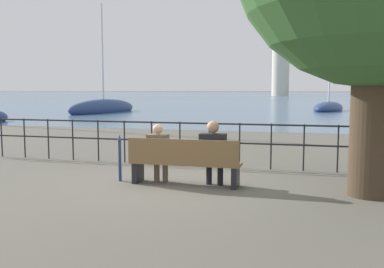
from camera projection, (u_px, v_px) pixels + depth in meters
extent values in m
plane|color=#605B51|center=(185.00, 185.00, 8.19)|extent=(1000.00, 1000.00, 0.00)
cube|color=slate|center=(302.00, 95.00, 162.52)|extent=(600.00, 300.00, 0.01)
cylinder|color=#423323|center=(373.00, 121.00, 7.21)|extent=(0.74, 0.74, 2.57)
cube|color=brown|center=(185.00, 163.00, 8.15)|extent=(2.14, 0.45, 0.05)
cube|color=brown|center=(182.00, 151.00, 7.93)|extent=(2.14, 0.04, 0.45)
cube|color=black|center=(138.00, 172.00, 8.42)|extent=(0.10, 0.41, 0.40)
cube|color=black|center=(235.00, 177.00, 7.92)|extent=(0.10, 0.41, 0.40)
cylinder|color=brown|center=(157.00, 170.00, 8.48)|extent=(0.11, 0.11, 0.45)
cylinder|color=brown|center=(165.00, 170.00, 8.44)|extent=(0.11, 0.11, 0.45)
cube|color=brown|center=(159.00, 157.00, 8.35)|extent=(0.33, 0.26, 0.14)
cube|color=brown|center=(158.00, 147.00, 8.24)|extent=(0.39, 0.24, 0.51)
sphere|color=tan|center=(158.00, 129.00, 8.21)|extent=(0.19, 0.19, 0.19)
cylinder|color=black|center=(209.00, 173.00, 8.21)|extent=(0.11, 0.11, 0.45)
cylinder|color=black|center=(220.00, 173.00, 8.15)|extent=(0.11, 0.11, 0.45)
cube|color=black|center=(214.00, 160.00, 8.07)|extent=(0.42, 0.26, 0.14)
cube|color=black|center=(213.00, 148.00, 7.96)|extent=(0.49, 0.24, 0.55)
sphere|color=#A87A5B|center=(213.00, 127.00, 7.92)|extent=(0.23, 0.23, 0.23)
cylinder|color=black|center=(2.00, 137.00, 11.62)|extent=(0.04, 0.04, 1.05)
cylinder|color=black|center=(25.00, 138.00, 11.43)|extent=(0.04, 0.04, 1.05)
cylinder|color=black|center=(48.00, 139.00, 11.24)|extent=(0.04, 0.04, 1.05)
cylinder|color=black|center=(73.00, 140.00, 11.06)|extent=(0.04, 0.04, 1.05)
cylinder|color=black|center=(98.00, 141.00, 10.87)|extent=(0.04, 0.04, 1.05)
cylinder|color=black|center=(124.00, 141.00, 10.68)|extent=(0.04, 0.04, 1.05)
cylinder|color=black|center=(152.00, 142.00, 10.49)|extent=(0.04, 0.04, 1.05)
cylinder|color=black|center=(180.00, 143.00, 10.31)|extent=(0.04, 0.04, 1.05)
cylinder|color=black|center=(209.00, 144.00, 10.12)|extent=(0.04, 0.04, 1.05)
cylinder|color=black|center=(240.00, 145.00, 9.93)|extent=(0.04, 0.04, 1.05)
cylinder|color=black|center=(271.00, 146.00, 9.74)|extent=(0.04, 0.04, 1.05)
cylinder|color=black|center=(304.00, 148.00, 9.55)|extent=(0.04, 0.04, 1.05)
cylinder|color=black|center=(338.00, 149.00, 9.37)|extent=(0.04, 0.04, 1.05)
cylinder|color=black|center=(373.00, 150.00, 9.18)|extent=(0.04, 0.04, 1.05)
cylinder|color=black|center=(209.00, 124.00, 10.07)|extent=(13.03, 0.04, 0.04)
cylinder|color=black|center=(209.00, 142.00, 10.11)|extent=(13.03, 0.04, 0.04)
cylinder|color=navy|center=(120.00, 161.00, 8.49)|extent=(0.06, 0.06, 0.82)
cone|color=navy|center=(119.00, 138.00, 8.44)|extent=(0.09, 0.09, 0.11)
ellipsoid|color=navy|center=(328.00, 108.00, 36.43)|extent=(3.55, 5.77, 1.17)
cylinder|color=silver|center=(330.00, 47.00, 35.90)|extent=(0.14, 0.14, 9.69)
ellipsoid|color=navy|center=(104.00, 109.00, 33.97)|extent=(2.88, 8.43, 1.53)
cylinder|color=silver|center=(102.00, 54.00, 33.53)|extent=(0.14, 0.14, 7.71)
cylinder|color=beige|center=(281.00, 68.00, 130.53)|extent=(5.22, 5.22, 16.96)
cylinder|color=#2D2D33|center=(281.00, 36.00, 129.55)|extent=(3.66, 3.66, 2.07)
cone|color=#4C1E19|center=(281.00, 30.00, 129.36)|extent=(4.18, 4.18, 1.65)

